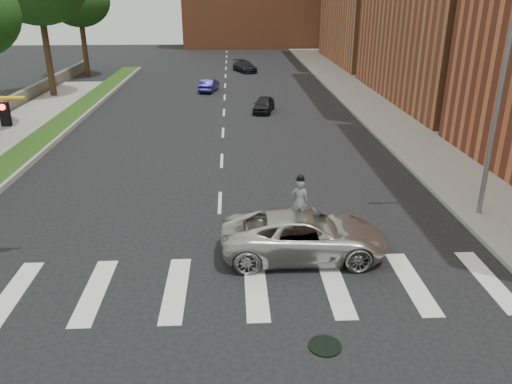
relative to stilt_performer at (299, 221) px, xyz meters
name	(u,v)px	position (x,y,z in m)	size (l,w,h in m)	color
ground_plane	(215,306)	(-2.98, -3.50, -1.14)	(160.00, 160.00, 0.00)	black
grass_median	(50,133)	(-14.48, 16.50, -1.02)	(2.00, 60.00, 0.25)	#1E3F12
median_curb	(66,133)	(-13.43, 16.50, -1.00)	(0.20, 60.00, 0.28)	gray
sidewalk_right	(384,112)	(9.52, 21.50, -1.05)	(5.00, 90.00, 0.18)	gray
manhole	(325,346)	(0.02, -5.50, -1.12)	(0.90, 0.90, 0.04)	black
streetlight	(496,102)	(7.92, 2.50, 3.75)	(2.05, 0.20, 9.00)	slate
stilt_performer	(299,221)	(0.00, 0.00, 0.00)	(0.83, 0.58, 2.94)	#332314
suv_crossing	(304,235)	(0.14, -0.50, -0.32)	(2.73, 5.92, 1.65)	#B7B4AD
car_near	(264,104)	(0.18, 22.59, -0.55)	(1.40, 3.47, 1.18)	black
car_mid	(209,85)	(-4.47, 31.44, -0.56)	(1.24, 3.56, 1.17)	navy
car_far	(245,66)	(-0.74, 43.68, -0.52)	(1.76, 4.32, 1.25)	black
tree_5	(79,1)	(-18.31, 41.00, 6.78)	(6.46, 6.46, 10.71)	#332314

